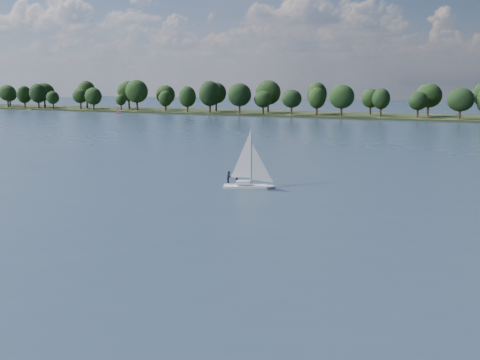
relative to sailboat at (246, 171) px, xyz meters
The scene contains 6 objects.
ground 56.50m from the sailboat, 101.00° to the left, with size 700.00×700.00×0.00m, color #233342.
far_shore 167.78m from the sailboat, 93.68° to the left, with size 660.00×40.00×1.50m, color black.
sailboat is the anchor object (origin of this frame).
dinghy_pink 175.51m from the sailboat, 133.39° to the left, with size 3.09×2.32×4.61m.
pontoon 243.08m from the sailboat, 143.03° to the left, with size 4.00×2.00×0.50m, color #535558.
treeline 165.38m from the sailboat, 97.73° to the left, with size 562.81×73.76×18.36m.
Camera 1 is at (41.03, -21.84, 14.42)m, focal length 40.00 mm.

